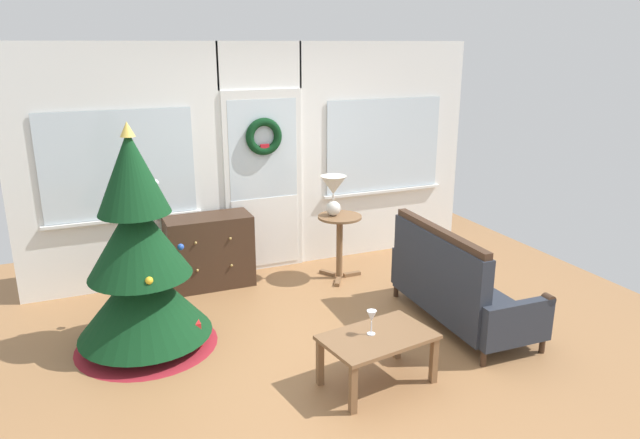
# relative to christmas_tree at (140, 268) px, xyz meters

# --- Properties ---
(ground_plane) EXTENTS (6.76, 6.76, 0.00)m
(ground_plane) POSITION_rel_christmas_tree_xyz_m (1.53, -0.71, -0.72)
(ground_plane) COLOR #996B42
(back_wall_with_door) EXTENTS (5.20, 0.19, 2.55)m
(back_wall_with_door) POSITION_rel_christmas_tree_xyz_m (1.53, 1.37, 0.56)
(back_wall_with_door) COLOR white
(back_wall_with_door) RESTS_ON ground
(christmas_tree) EXTENTS (1.22, 1.22, 1.94)m
(christmas_tree) POSITION_rel_christmas_tree_xyz_m (0.00, 0.00, 0.00)
(christmas_tree) COLOR #4C331E
(christmas_tree) RESTS_ON ground
(dresser_cabinet) EXTENTS (0.90, 0.45, 0.78)m
(dresser_cabinet) POSITION_rel_christmas_tree_xyz_m (0.82, 1.08, -0.33)
(dresser_cabinet) COLOR #3D281C
(dresser_cabinet) RESTS_ON ground
(settee_sofa) EXTENTS (0.76, 1.62, 0.96)m
(settee_sofa) POSITION_rel_christmas_tree_xyz_m (2.69, -0.71, -0.34)
(settee_sofa) COLOR #3D281C
(settee_sofa) RESTS_ON ground
(side_table) EXTENTS (0.50, 0.48, 0.73)m
(side_table) POSITION_rel_christmas_tree_xyz_m (2.18, 0.72, -0.21)
(side_table) COLOR brown
(side_table) RESTS_ON ground
(table_lamp) EXTENTS (0.28, 0.28, 0.44)m
(table_lamp) POSITION_rel_christmas_tree_xyz_m (2.12, 0.76, 0.29)
(table_lamp) COLOR silver
(table_lamp) RESTS_ON side_table
(coffee_table) EXTENTS (0.91, 0.64, 0.41)m
(coffee_table) POSITION_rel_christmas_tree_xyz_m (1.56, -1.32, -0.37)
(coffee_table) COLOR brown
(coffee_table) RESTS_ON ground
(wine_glass) EXTENTS (0.08, 0.08, 0.20)m
(wine_glass) POSITION_rel_christmas_tree_xyz_m (1.52, -1.28, -0.17)
(wine_glass) COLOR silver
(wine_glass) RESTS_ON coffee_table
(gift_box) EXTENTS (0.24, 0.21, 0.24)m
(gift_box) POSITION_rel_christmas_tree_xyz_m (0.31, -0.16, -0.60)
(gift_box) COLOR red
(gift_box) RESTS_ON ground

